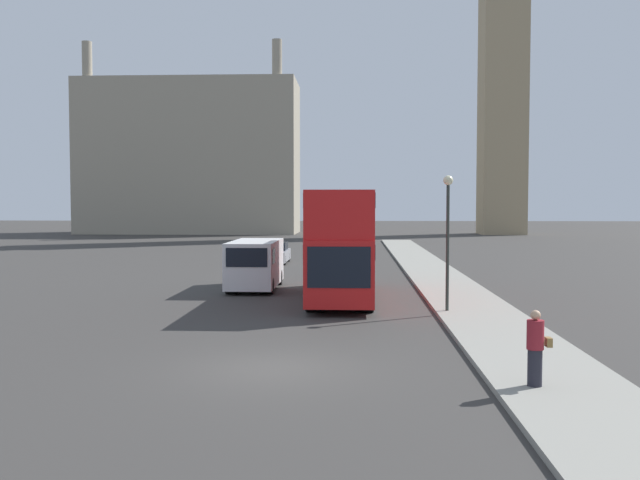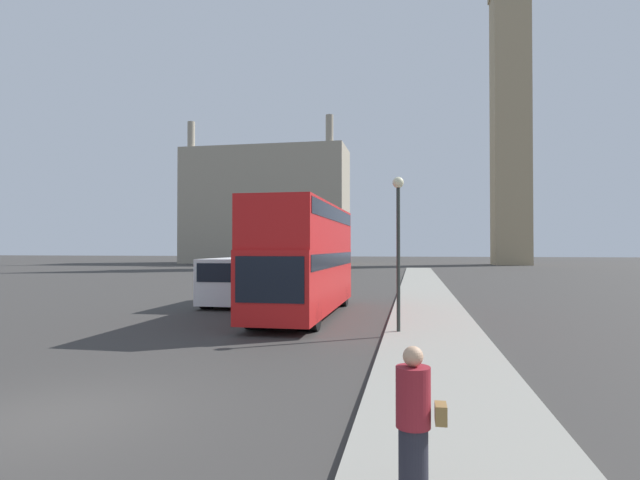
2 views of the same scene
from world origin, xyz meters
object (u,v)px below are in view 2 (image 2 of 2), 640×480
at_px(street_lamp, 398,228).
at_px(red_double_decker_bus, 305,254).
at_px(parked_sedan, 294,275).
at_px(white_van, 237,280).
at_px(clock_tower, 510,61).
at_px(pedestrian, 414,425).

bearing_deg(street_lamp, red_double_decker_bus, 134.20).
xyz_separation_m(street_lamp, parked_sedan, (-8.83, 22.22, -2.83)).
height_order(red_double_decker_bus, white_van, red_double_decker_bus).
relative_size(red_double_decker_bus, street_lamp, 2.11).
bearing_deg(clock_tower, white_van, -111.31).
bearing_deg(red_double_decker_bus, pedestrian, -73.42).
height_order(clock_tower, parked_sedan, clock_tower).
bearing_deg(pedestrian, clock_tower, 78.97).
height_order(street_lamp, parked_sedan, street_lamp).
distance_m(red_double_decker_bus, parked_sedan, 18.88).
xyz_separation_m(red_double_decker_bus, street_lamp, (3.96, -4.07, 0.93)).
relative_size(street_lamp, parked_sedan, 1.06).
bearing_deg(pedestrian, white_van, 115.35).
bearing_deg(parked_sedan, red_double_decker_bus, -74.99).
distance_m(pedestrian, parked_sedan, 34.35).
xyz_separation_m(clock_tower, pedestrian, (-15.69, -80.48, -32.50)).
relative_size(white_van, parked_sedan, 1.18).
relative_size(white_van, street_lamp, 1.11).
height_order(red_double_decker_bus, street_lamp, street_lamp).
height_order(white_van, pedestrian, white_van).
bearing_deg(parked_sedan, white_van, -87.34).
xyz_separation_m(white_van, parked_sedan, (-0.69, 14.88, -0.59)).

